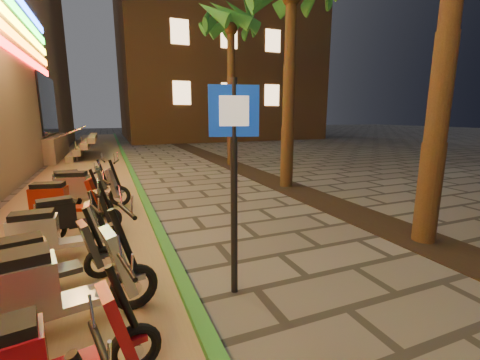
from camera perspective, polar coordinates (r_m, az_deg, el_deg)
name	(u,v)px	position (r m, az deg, el deg)	size (l,w,h in m)	color
parking_strip	(83,184)	(12.16, -26.18, -0.60)	(3.40, 60.00, 0.01)	#8C7251
green_curb	(135,179)	(12.15, -18.19, 0.22)	(0.18, 60.00, 0.10)	#2A712B
planting_strip	(324,201)	(9.01, 14.64, -3.65)	(1.20, 40.00, 0.02)	black
apartment_block	(210,13)	(36.99, -5.27, 27.47)	(18.00, 16.06, 25.00)	brown
palm_d	(231,29)	(15.32, -1.63, 25.24)	(2.97, 3.02, 7.16)	#472D19
pedestrian_sign	(234,160)	(3.92, -1.08, 3.64)	(0.59, 0.18, 2.74)	black
scooter_5	(47,287)	(4.01, -31.10, -16.03)	(1.85, 0.83, 1.30)	black
scooter_6	(40,261)	(4.95, -31.97, -12.14)	(1.53, 0.76, 1.08)	black
scooter_7	(52,233)	(5.94, -30.44, -8.07)	(1.56, 0.55, 1.11)	black
scooter_8	(70,215)	(6.84, -28.00, -5.55)	(1.50, 0.73, 1.06)	black
scooter_9	(62,200)	(7.94, -29.02, -3.09)	(1.65, 0.72, 1.16)	black
scooter_10	(85,188)	(8.89, -25.90, -1.21)	(1.73, 0.76, 1.21)	black
scooter_11	(77,183)	(9.84, -27.03, -0.50)	(1.56, 0.63, 1.09)	black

